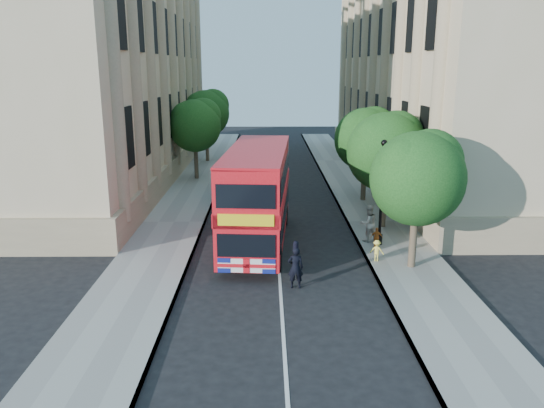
{
  "coord_description": "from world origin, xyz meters",
  "views": [
    {
      "loc": [
        -0.55,
        -18.71,
        8.59
      ],
      "look_at": [
        -0.28,
        5.51,
        2.3
      ],
      "focal_mm": 35.0,
      "sensor_mm": 36.0,
      "label": 1
    }
  ],
  "objects_px": {
    "lamp_post": "(381,197)",
    "police_constable": "(295,268)",
    "double_decker_bus": "(258,193)",
    "box_van": "(247,178)",
    "woman_pedestrian": "(368,223)"
  },
  "relations": [
    {
      "from": "lamp_post",
      "to": "double_decker_bus",
      "type": "xyz_separation_m",
      "value": [
        -5.98,
        0.43,
        0.09
      ]
    },
    {
      "from": "lamp_post",
      "to": "police_constable",
      "type": "bearing_deg",
      "value": -131.33
    },
    {
      "from": "double_decker_bus",
      "to": "box_van",
      "type": "distance_m",
      "value": 9.39
    },
    {
      "from": "double_decker_bus",
      "to": "police_constable",
      "type": "bearing_deg",
      "value": -69.44
    },
    {
      "from": "box_van",
      "to": "woman_pedestrian",
      "type": "distance_m",
      "value": 11.22
    },
    {
      "from": "lamp_post",
      "to": "woman_pedestrian",
      "type": "height_order",
      "value": "lamp_post"
    },
    {
      "from": "lamp_post",
      "to": "woman_pedestrian",
      "type": "bearing_deg",
      "value": 135.67
    },
    {
      "from": "box_van",
      "to": "police_constable",
      "type": "distance_m",
      "value": 14.92
    },
    {
      "from": "lamp_post",
      "to": "box_van",
      "type": "height_order",
      "value": "lamp_post"
    },
    {
      "from": "double_decker_bus",
      "to": "woman_pedestrian",
      "type": "xyz_separation_m",
      "value": [
        5.5,
        0.04,
        -1.55
      ]
    },
    {
      "from": "lamp_post",
      "to": "police_constable",
      "type": "distance_m",
      "value": 6.86
    },
    {
      "from": "lamp_post",
      "to": "police_constable",
      "type": "xyz_separation_m",
      "value": [
        -4.4,
        -5.0,
        -1.65
      ]
    },
    {
      "from": "police_constable",
      "to": "lamp_post",
      "type": "bearing_deg",
      "value": -131.77
    },
    {
      "from": "double_decker_bus",
      "to": "police_constable",
      "type": "xyz_separation_m",
      "value": [
        1.58,
        -5.43,
        -1.74
      ]
    },
    {
      "from": "lamp_post",
      "to": "double_decker_bus",
      "type": "bearing_deg",
      "value": 175.87
    }
  ]
}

